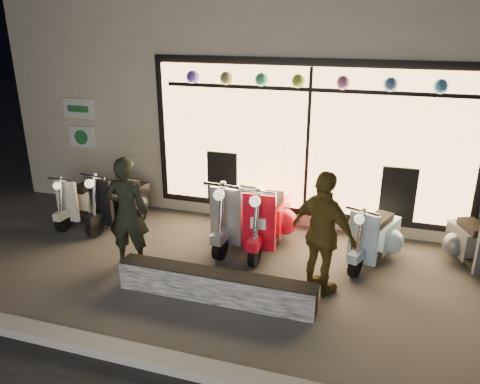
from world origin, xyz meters
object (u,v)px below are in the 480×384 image
object	(u,v)px
graffiti_barrier	(215,286)
woman	(324,234)
man	(128,212)
scooter_silver	(241,212)
scooter_red	(269,217)

from	to	relation	value
graffiti_barrier	woman	xyz separation A→B (m)	(1.27, 0.62, 0.64)
man	graffiti_barrier	bearing A→B (deg)	149.32
scooter_silver	scooter_red	size ratio (longest dim) A/B	1.03
graffiti_barrier	scooter_silver	xyz separation A→B (m)	(-0.24, 1.87, 0.26)
scooter_silver	scooter_red	world-z (taller)	scooter_silver
scooter_silver	scooter_red	xyz separation A→B (m)	(0.49, -0.05, -0.01)
scooter_silver	man	bearing A→B (deg)	-129.04
scooter_red	woman	xyz separation A→B (m)	(1.02, -1.20, 0.40)
man	woman	bearing A→B (deg)	170.13
scooter_silver	scooter_red	bearing A→B (deg)	-1.19
graffiti_barrier	man	bearing A→B (deg)	160.98
scooter_red	man	xyz separation A→B (m)	(-1.79, -1.29, 0.38)
scooter_silver	graffiti_barrier	bearing A→B (deg)	-77.63
scooter_silver	woman	world-z (taller)	woman
scooter_silver	woman	bearing A→B (deg)	-34.70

